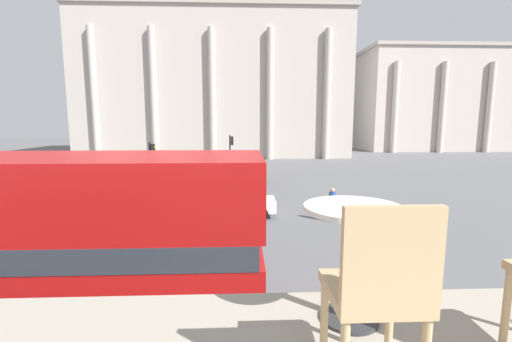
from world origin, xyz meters
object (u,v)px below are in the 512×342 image
traffic_light_mid (152,164)px  pedestrian_yellow (200,158)px  car_maroon (237,173)px  pedestrian_blue (332,202)px  plaza_building_right (440,101)px  pedestrian_black (96,221)px  traffic_light_far (231,151)px  cafe_chair_0 (378,289)px  traffic_light_near (114,187)px  car_white (232,202)px  cafe_dining_table (353,237)px  plaza_building_left (216,87)px

traffic_light_mid → pedestrian_yellow: size_ratio=2.21×
car_maroon → pedestrian_yellow: bearing=129.0°
traffic_light_mid → pedestrian_blue: 10.26m
plaza_building_right → pedestrian_black: size_ratio=17.35×
traffic_light_far → car_maroon: 2.09m
car_maroon → pedestrian_yellow: (-4.04, 9.70, 0.22)m
cafe_chair_0 → pedestrian_black: size_ratio=0.56×
traffic_light_near → pedestrian_black: bearing=-131.7°
car_white → pedestrian_black: pedestrian_black is taller
plaza_building_right → car_white: 54.90m
pedestrian_yellow → traffic_light_far: bearing=-140.4°
pedestrian_yellow → pedestrian_black: bearing=-165.9°
traffic_light_near → car_white: (4.60, 3.18, -1.44)m
cafe_chair_0 → plaza_building_right: (33.66, 57.24, 4.30)m
traffic_light_far → pedestrian_yellow: 9.38m
car_maroon → pedestrian_blue: 11.89m
cafe_chair_0 → traffic_light_mid: 19.10m
traffic_light_near → traffic_light_far: (4.21, 14.06, 0.25)m
traffic_light_far → car_white: 11.02m
traffic_light_mid → pedestrian_yellow: bearing=87.7°
plaza_building_right → traffic_light_far: (-35.13, -30.94, -5.91)m
cafe_dining_table → pedestrian_blue: cafe_dining_table is taller
cafe_dining_table → car_maroon: bearing=92.5°
cafe_dining_table → pedestrian_yellow: cafe_dining_table is taller
cafe_chair_0 → traffic_light_mid: bearing=111.0°
traffic_light_near → plaza_building_left: bearing=87.6°
plaza_building_left → car_maroon: (3.18, -23.31, -8.92)m
traffic_light_mid → pedestrian_yellow: traffic_light_mid is taller
car_white → pedestrian_black: size_ratio=2.58×
plaza_building_right → traffic_light_near: 60.09m
cafe_chair_0 → pedestrian_black: bearing=121.6°
car_maroon → pedestrian_yellow: pedestrian_yellow is taller
traffic_light_near → cafe_dining_table: bearing=-63.7°
cafe_chair_0 → pedestrian_blue: bearing=79.1°
cafe_chair_0 → plaza_building_left: plaza_building_left is taller
cafe_dining_table → plaza_building_right: (33.58, 56.64, 4.28)m
plaza_building_right → pedestrian_blue: plaza_building_right is taller
cafe_dining_table → pedestrian_black: (-6.30, 11.04, -3.08)m
car_white → pedestrian_yellow: 19.84m
car_maroon → traffic_light_near: bearing=-93.6°
traffic_light_mid → pedestrian_blue: bearing=-22.7°
cafe_dining_table → plaza_building_right: size_ratio=0.03×
traffic_light_mid → traffic_light_far: bearing=62.5°
cafe_chair_0 → traffic_light_near: bearing=118.4°
traffic_light_near → pedestrian_blue: size_ratio=1.98×
car_white → plaza_building_left: bearing=159.3°
plaza_building_right → traffic_light_far: size_ratio=7.75×
pedestrian_blue → cafe_dining_table: bearing=-35.9°
pedestrian_black → pedestrian_yellow: bearing=30.2°
plaza_building_left → plaza_building_right: (37.83, 8.77, -1.33)m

